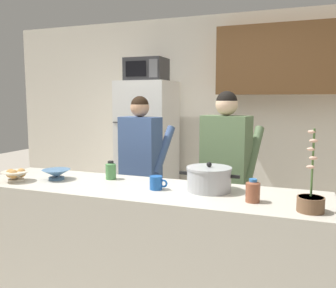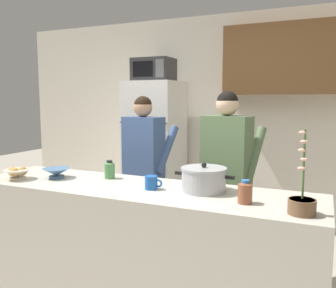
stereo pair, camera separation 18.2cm
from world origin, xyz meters
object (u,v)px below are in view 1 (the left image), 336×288
Objects in this scene: person_by_sink at (226,162)px; cooking_pot at (209,179)px; bottle_near_edge at (253,191)px; empty_bowl at (56,174)px; refrigerator at (148,152)px; person_near_pot at (141,157)px; bread_bowl at (16,175)px; coffee_mug at (156,183)px; bottle_mid_counter at (111,170)px; potted_orchid at (311,200)px; microwave at (146,70)px.

person_by_sink is 0.68m from cooking_pot.
empty_bowl is at bearing 176.42° from bottle_near_edge.
refrigerator is 0.99m from person_near_pot.
bread_bowl is (-1.44, -0.93, -0.04)m from person_by_sink.
refrigerator reaches higher than person_by_sink.
bottle_mid_counter reaches higher than coffee_mug.
person_near_pot is 7.22× the size of empty_bowl.
bottle_near_edge is 0.31× the size of potted_orchid.
empty_bowl is at bearing 174.47° from potted_orchid.
potted_orchid is (1.86, -0.18, 0.02)m from empty_bowl.
microwave is 0.30× the size of person_near_pot.
person_near_pot reaches higher than bottle_mid_counter.
cooking_pot is at bearing -55.16° from refrigerator.
person_by_sink is 0.85m from coffee_mug.
bottle_mid_counter is at bearing 166.84° from potted_orchid.
cooking_pot is 1.98× the size of bread_bowl.
refrigerator is 1.12× the size of person_near_pot.
bottle_near_edge is (1.55, -1.92, -0.92)m from microwave.
empty_bowl is at bearing 33.58° from bread_bowl.
coffee_mug is at bearing -1.13° from empty_bowl.
refrigerator is 8.09× the size of empty_bowl.
cooking_pot reaches higher than bottle_near_edge.
potted_orchid reaches higher than bread_bowl.
person_by_sink is at bearing 32.80° from bread_bowl.
coffee_mug is 0.61× the size of bread_bowl.
bread_bowl is at bearing -177.77° from bottle_near_edge.
coffee_mug is 0.86m from empty_bowl.
bottle_near_edge is at bearing -3.58° from empty_bowl.
person_near_pot is at bearing -69.96° from microwave.
bottle_mid_counter is (-0.80, -0.60, -0.01)m from person_by_sink.
bread_bowl is at bearing -117.04° from person_near_pot.
person_by_sink is at bearing 91.48° from cooking_pot.
refrigerator reaches higher than person_near_pot.
person_by_sink is at bearing 37.03° from bottle_mid_counter.
bread_bowl is at bearing -172.38° from coffee_mug.
microwave is at bearing 115.53° from coffee_mug.
person_near_pot is at bearing 169.82° from person_by_sink.
bottle_near_edge is at bearing -39.79° from person_near_pot.
refrigerator is 12.20× the size of bottle_near_edge.
microwave is at bearing -89.93° from refrigerator.
coffee_mug is at bearing -59.60° from person_near_pot.
bread_bowl is at bearing 179.60° from potted_orchid.
person_near_pot is 10.76× the size of bottle_mid_counter.
empty_bowl is 1.87m from potted_orchid.
potted_orchid is (1.88, -2.03, 0.10)m from refrigerator.
cooking_pot is at bearing -54.82° from microwave.
microwave reaches higher than empty_bowl.
refrigerator is 1.03m from microwave.
bottle_mid_counter is at bearing -75.89° from microwave.
person_by_sink is (1.22, -1.06, -0.90)m from microwave.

